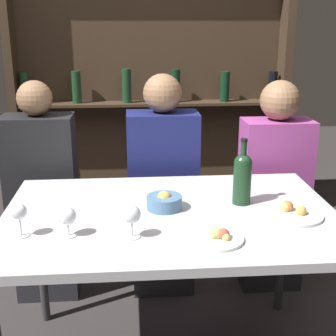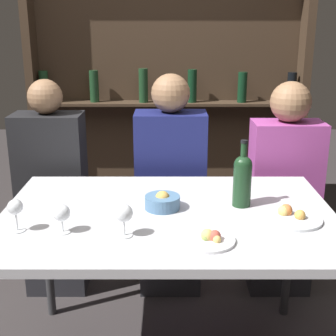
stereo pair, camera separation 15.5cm
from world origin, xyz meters
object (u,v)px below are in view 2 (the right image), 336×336
food_plate_1 (208,238)px  snack_bowl (162,202)px  wine_glass_0 (124,214)px  wine_glass_1 (62,214)px  seated_person_left (53,196)px  food_plate_0 (291,217)px  wine_glass_2 (15,209)px  seated_person_right (283,196)px  wine_bottle (242,178)px  seated_person_center (170,193)px

food_plate_1 → snack_bowl: (-0.17, 0.31, 0.02)m
wine_glass_0 → snack_bowl: 0.31m
wine_glass_1 → seated_person_left: (-0.26, 0.87, -0.26)m
wine_glass_0 → food_plate_0: bearing=13.0°
seated_person_left → wine_glass_2: bearing=-84.6°
wine_glass_0 → seated_person_right: size_ratio=0.10×
wine_bottle → food_plate_0: 0.26m
wine_glass_0 → food_plate_0: 0.68m
wine_glass_0 → food_plate_1: wine_glass_0 is taller
snack_bowl → wine_glass_1: bearing=-147.7°
food_plate_1 → seated_person_center: (-0.13, 0.95, -0.18)m
seated_person_right → food_plate_0: bearing=-102.0°
food_plate_1 → snack_bowl: snack_bowl is taller
wine_glass_0 → seated_person_right: (0.82, 0.90, -0.27)m
wine_glass_2 → snack_bowl: size_ratio=0.85×
wine_glass_1 → seated_person_center: size_ratio=0.09×
food_plate_0 → wine_glass_0: bearing=-167.0°
wine_glass_0 → wine_glass_2: 0.41m
wine_bottle → wine_glass_0: size_ratio=2.32×
food_plate_1 → seated_person_right: seated_person_right is taller
wine_glass_1 → food_plate_0: bearing=7.6°
seated_person_left → seated_person_right: seated_person_left is taller
wine_bottle → wine_glass_1: size_ratio=2.59×
wine_glass_0 → wine_glass_1: bearing=172.4°
seated_person_left → wine_glass_0: bearing=-61.4°
wine_glass_1 → wine_glass_2: wine_glass_2 is taller
food_plate_0 → seated_person_left: size_ratio=0.19×
food_plate_0 → seated_person_left: (-1.15, 0.75, -0.20)m
snack_bowl → seated_person_left: size_ratio=0.12×
seated_person_left → wine_bottle: bearing=-31.7°
wine_glass_1 → seated_person_center: seated_person_center is taller
food_plate_1 → wine_glass_1: bearing=171.8°
wine_bottle → seated_person_right: bearing=60.6°
seated_person_center → wine_bottle: bearing=-63.2°
wine_glass_0 → seated_person_right: 1.25m
wine_bottle → seated_person_right: (0.34, 0.60, -0.31)m
snack_bowl → seated_person_center: (0.04, 0.64, -0.20)m
snack_bowl → wine_glass_2: bearing=-157.8°
wine_glass_2 → seated_person_right: bearing=35.0°
wine_glass_2 → seated_person_center: size_ratio=0.10×
food_plate_0 → snack_bowl: (-0.52, 0.12, 0.02)m
wine_glass_1 → seated_person_center: (0.41, 0.87, -0.24)m
wine_glass_1 → snack_bowl: bearing=32.3°
wine_bottle → wine_glass_2: wine_bottle is taller
wine_glass_0 → wine_glass_1: wine_glass_0 is taller
snack_bowl → seated_person_left: bearing=134.8°
food_plate_1 → seated_person_left: 1.26m
wine_bottle → food_plate_1: bearing=-116.4°
wine_bottle → seated_person_right: seated_person_right is taller
wine_bottle → wine_glass_2: 0.93m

